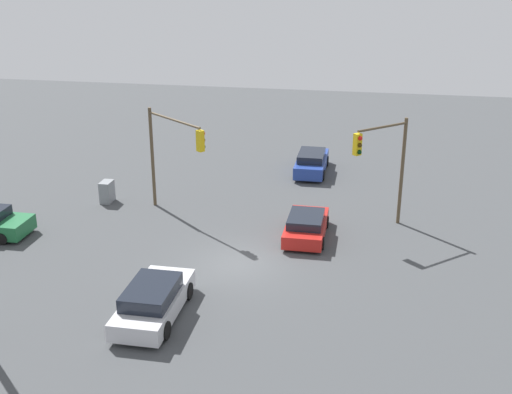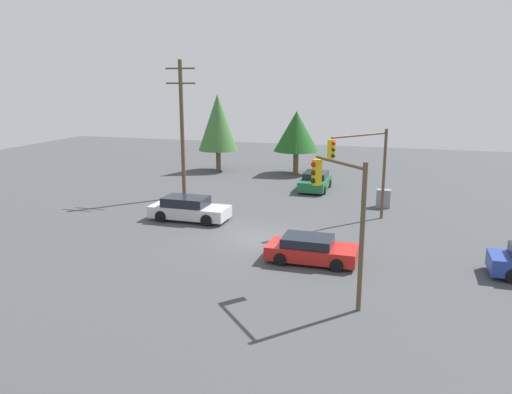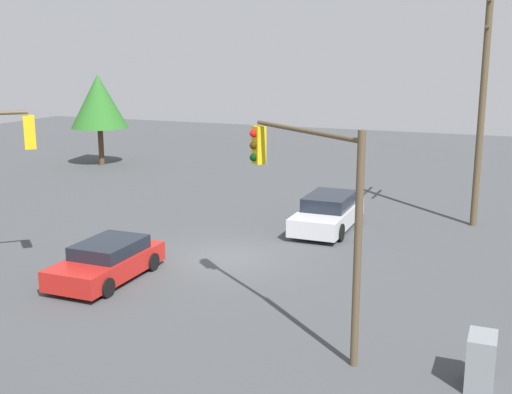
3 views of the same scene
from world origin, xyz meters
TOP-DOWN VIEW (x-y plane):
  - ground_plane at (0.00, 0.00)m, footprint 80.00×80.00m
  - sedan_silver at (-5.01, 2.28)m, footprint 4.78×2.07m
  - sedan_red at (3.48, -2.65)m, footprint 4.19×2.01m
  - traffic_signal_cross at (5.05, 4.58)m, footprint 3.04×3.81m
  - utility_pole_tall at (-7.89, 7.82)m, footprint 2.20×0.28m
  - electrical_cabinet at (6.19, 8.90)m, footprint 0.92×0.60m
  - tree_far at (-14.53, -15.67)m, footprint 3.63×3.63m

SIDE VIEW (x-z plane):
  - ground_plane at x=0.00m, z-range 0.00..0.00m
  - sedan_red at x=3.48m, z-range -0.01..1.22m
  - electrical_cabinet at x=6.19m, z-range 0.00..1.22m
  - sedan_silver at x=-5.01m, z-range -0.02..1.41m
  - traffic_signal_cross at x=5.05m, z-range 1.09..6.62m
  - tree_far at x=-14.53m, z-range 1.19..6.98m
  - utility_pole_tall at x=-7.89m, z-range 0.29..10.01m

